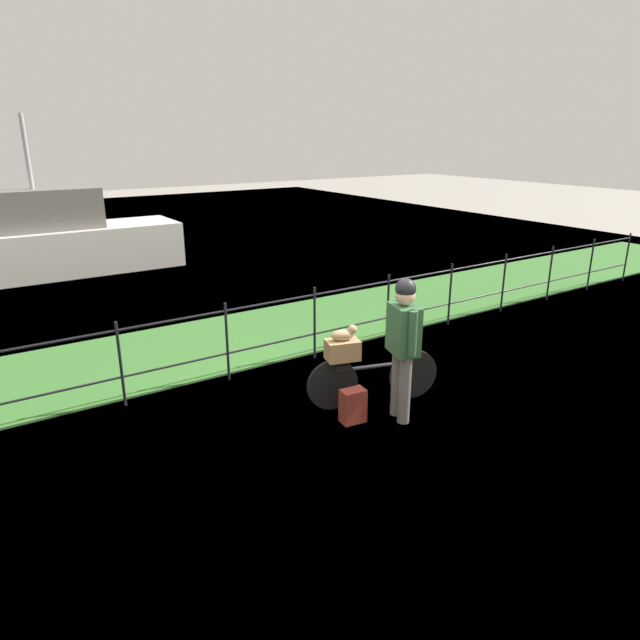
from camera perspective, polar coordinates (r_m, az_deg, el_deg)
name	(u,v)px	position (r m, az deg, el deg)	size (l,w,h in m)	color
ground_plane	(356,424)	(6.58, 3.71, -10.46)	(60.00, 60.00, 0.00)	gray
grass_strip	(233,339)	(9.17, -8.81, -1.96)	(27.00, 2.40, 0.03)	#38702D
harbor_water	(111,257)	(16.18, -20.44, 5.97)	(30.00, 30.00, 0.00)	slate
iron_fence	(273,327)	(7.82, -4.81, -0.69)	(18.04, 0.04, 1.08)	black
bicycle_main	(372,378)	(6.92, 5.30, -5.88)	(1.63, 0.53, 0.63)	black
wooden_crate	(342,350)	(6.63, 2.29, -3.04)	(0.39, 0.25, 0.24)	#A87F51
terrier_dog	(345,334)	(6.57, 2.52, -1.42)	(0.32, 0.21, 0.18)	tan
cyclist_person	(403,337)	(6.35, 8.43, -1.76)	(0.36, 0.52, 1.68)	slate
backpack_on_paving	(353,406)	(6.54, 3.35, -8.67)	(0.28, 0.18, 0.40)	maroon
moored_boat_near	(41,244)	(14.59, -26.41, 6.92)	(6.24, 1.73, 3.58)	silver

